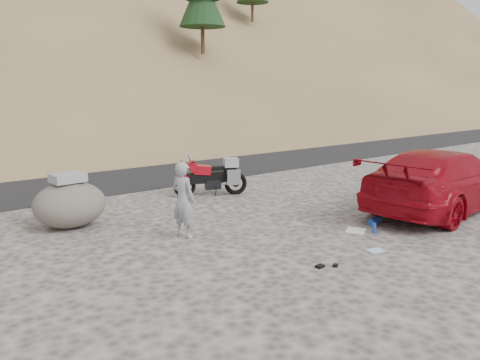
# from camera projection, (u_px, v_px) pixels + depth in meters

# --- Properties ---
(ground) EXTENTS (140.00, 140.00, 0.00)m
(ground) POSITION_uv_depth(u_px,v_px,m) (273.00, 230.00, 10.72)
(ground) COLOR #3F3D3A
(ground) RESTS_ON ground
(road) EXTENTS (120.00, 7.00, 0.05)m
(road) POSITION_uv_depth(u_px,v_px,m) (115.00, 173.00, 17.71)
(road) COLOR black
(road) RESTS_ON ground
(motorcycle) EXTENTS (2.12, 1.14, 1.34)m
(motorcycle) POSITION_uv_depth(u_px,v_px,m) (214.00, 177.00, 14.00)
(motorcycle) COLOR black
(motorcycle) RESTS_ON ground
(man) EXTENTS (0.55, 0.69, 1.66)m
(man) POSITION_uv_depth(u_px,v_px,m) (184.00, 236.00, 10.24)
(man) COLOR gray
(man) RESTS_ON ground
(red_car) EXTENTS (5.80, 2.84, 1.62)m
(red_car) POSITION_uv_depth(u_px,v_px,m) (439.00, 210.00, 12.47)
(red_car) COLOR maroon
(red_car) RESTS_ON ground
(boulder) EXTENTS (1.80, 1.58, 1.25)m
(boulder) POSITION_uv_depth(u_px,v_px,m) (70.00, 204.00, 10.84)
(boulder) COLOR #524C46
(boulder) RESTS_ON ground
(gear_white_cloth) EXTENTS (0.60, 0.58, 0.02)m
(gear_white_cloth) POSITION_uv_depth(u_px,v_px,m) (356.00, 230.00, 10.65)
(gear_white_cloth) COLOR white
(gear_white_cloth) RESTS_ON ground
(gear_blue_mat) EXTENTS (0.42, 0.21, 0.16)m
(gear_blue_mat) POSITION_uv_depth(u_px,v_px,m) (375.00, 221.00, 11.15)
(gear_blue_mat) COLOR navy
(gear_blue_mat) RESTS_ON ground
(gear_bottle) EXTENTS (0.10, 0.10, 0.24)m
(gear_bottle) POSITION_uv_depth(u_px,v_px,m) (374.00, 228.00, 10.45)
(gear_bottle) COLOR navy
(gear_bottle) RESTS_ON ground
(gear_funnel) EXTENTS (0.16, 0.16, 0.17)m
(gear_funnel) POSITION_uv_depth(u_px,v_px,m) (432.00, 214.00, 11.77)
(gear_funnel) COLOR #B30B22
(gear_funnel) RESTS_ON ground
(gear_glove_a) EXTENTS (0.17, 0.13, 0.05)m
(gear_glove_a) POSITION_uv_depth(u_px,v_px,m) (320.00, 266.00, 8.48)
(gear_glove_a) COLOR black
(gear_glove_a) RESTS_ON ground
(gear_glove_b) EXTENTS (0.15, 0.14, 0.04)m
(gear_glove_b) POSITION_uv_depth(u_px,v_px,m) (335.00, 265.00, 8.53)
(gear_glove_b) COLOR black
(gear_glove_b) RESTS_ON ground
(gear_blue_cloth) EXTENTS (0.38, 0.32, 0.01)m
(gear_blue_cloth) POSITION_uv_depth(u_px,v_px,m) (376.00, 250.00, 9.34)
(gear_blue_cloth) COLOR #99D1ED
(gear_blue_cloth) RESTS_ON ground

